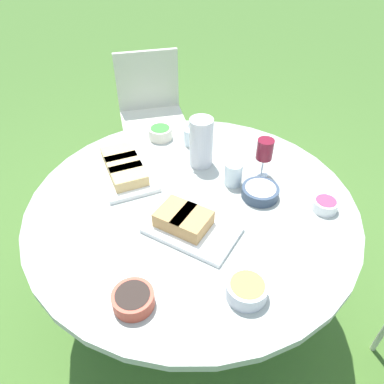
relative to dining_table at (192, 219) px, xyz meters
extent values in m
plane|color=#446B2B|center=(0.00, 0.00, -0.64)|extent=(40.00, 40.00, 0.00)
cylinder|color=#4C4C51|center=(0.00, 0.00, -0.64)|extent=(0.49, 0.49, 0.02)
cylinder|color=#4C4C51|center=(0.00, 0.00, -0.28)|extent=(0.11, 0.11, 0.69)
cylinder|color=#9EA399|center=(0.00, 0.00, 0.08)|extent=(1.38, 1.38, 0.03)
cube|color=beige|center=(0.15, -1.19, -0.19)|extent=(0.49, 0.47, 0.04)
cube|color=beige|center=(0.18, -1.38, 0.03)|extent=(0.44, 0.09, 0.42)
cylinder|color=beige|center=(0.32, -0.98, -0.43)|extent=(0.03, 0.03, 0.43)
cylinder|color=beige|center=(-0.06, -1.03, -0.43)|extent=(0.03, 0.03, 0.43)
cylinder|color=beige|center=(0.37, -1.34, -0.43)|extent=(0.03, 0.03, 0.43)
cylinder|color=beige|center=(-0.02, -1.39, -0.43)|extent=(0.03, 0.03, 0.43)
cylinder|color=silver|center=(-0.07, -0.28, 0.21)|extent=(0.11, 0.11, 0.24)
cone|color=silver|center=(-0.02, -0.28, 0.31)|extent=(0.03, 0.03, 0.03)
cylinder|color=silver|center=(-0.34, -0.16, 0.10)|extent=(0.06, 0.06, 0.01)
cylinder|color=silver|center=(-0.34, -0.16, 0.15)|extent=(0.01, 0.01, 0.09)
cylinder|color=maroon|center=(-0.34, -0.16, 0.24)|extent=(0.07, 0.07, 0.09)
cube|color=white|center=(0.02, 0.16, 0.10)|extent=(0.41, 0.38, 0.02)
cube|color=#B2844C|center=(0.08, 0.12, 0.14)|extent=(0.18, 0.18, 0.06)
cube|color=#B2844C|center=(0.02, 0.16, 0.14)|extent=(0.18, 0.18, 0.06)
cube|color=white|center=(0.29, -0.23, 0.10)|extent=(0.33, 0.43, 0.02)
cube|color=tan|center=(0.26, -0.15, 0.14)|extent=(0.18, 0.17, 0.05)
cube|color=tan|center=(0.29, -0.23, 0.14)|extent=(0.18, 0.17, 0.05)
cube|color=tan|center=(0.31, -0.31, 0.14)|extent=(0.18, 0.17, 0.05)
cylinder|color=silver|center=(-0.13, 0.47, 0.12)|extent=(0.14, 0.14, 0.06)
cylinder|color=#E0C147|center=(-0.13, 0.47, 0.14)|extent=(0.11, 0.11, 0.03)
cylinder|color=beige|center=(0.11, -0.52, 0.12)|extent=(0.12, 0.12, 0.06)
cylinder|color=#387533|center=(0.11, -0.52, 0.14)|extent=(0.10, 0.10, 0.03)
cylinder|color=#B74733|center=(0.24, 0.47, 0.12)|extent=(0.14, 0.14, 0.05)
cylinder|color=#2D231E|center=(0.24, 0.47, 0.14)|extent=(0.11, 0.11, 0.02)
cylinder|color=white|center=(-0.54, 0.09, 0.12)|extent=(0.10, 0.10, 0.05)
cylinder|color=#D6385B|center=(-0.54, 0.09, 0.13)|extent=(0.08, 0.08, 0.02)
cylinder|color=#334256|center=(-0.29, -0.01, 0.12)|extent=(0.16, 0.16, 0.05)
cylinder|color=silver|center=(-0.29, -0.01, 0.13)|extent=(0.13, 0.13, 0.02)
cylinder|color=silver|center=(-0.19, -0.11, 0.15)|extent=(0.08, 0.08, 0.11)
cylinder|color=silver|center=(-0.04, -0.45, 0.14)|extent=(0.07, 0.07, 0.09)
camera|label=1|loc=(0.12, 1.16, 1.16)|focal=35.00mm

